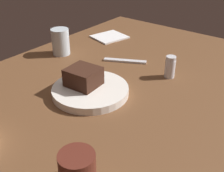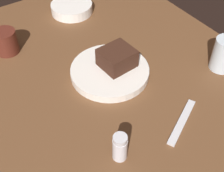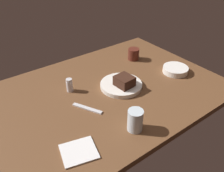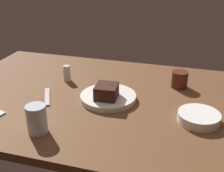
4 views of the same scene
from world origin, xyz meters
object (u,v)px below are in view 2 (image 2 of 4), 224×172
side_bowl (72,8)px  salt_shaker (120,147)px  chocolate_cake_slice (117,58)px  coffee_cup (6,42)px  dessert_plate (110,71)px  dessert_spoon (182,122)px  water_glass (224,54)px

side_bowl → salt_shaker: bearing=161.2°
chocolate_cake_slice → salt_shaker: 27.74cm
coffee_cup → dessert_plate: bearing=-142.3°
chocolate_cake_slice → coffee_cup: size_ratio=1.23×
dessert_spoon → coffee_cup: bearing=89.2°
chocolate_cake_slice → dessert_plate: bearing=91.6°
dessert_plate → side_bowl: size_ratio=1.52×
water_glass → dessert_spoon: bearing=111.0°
salt_shaker → coffee_cup: 49.25cm
dessert_plate → water_glass: (-15.05, -27.80, 3.68)cm
dessert_plate → salt_shaker: salt_shaker is taller
chocolate_cake_slice → side_bowl: (34.20, -4.39, -3.13)cm
coffee_cup → dessert_spoon: 55.40cm
salt_shaker → coffee_cup: same height
chocolate_cake_slice → coffee_cup: (25.56, 22.19, -1.22)cm
side_bowl → dessert_spoon: 58.14cm
water_glass → dessert_spoon: water_glass is taller
chocolate_cake_slice → coffee_cup: 33.87cm
side_bowl → dessert_spoon: bearing=178.2°
dessert_plate → side_bowl: side_bowl is taller
chocolate_cake_slice → salt_shaker: size_ratio=1.24×
dessert_plate → chocolate_cake_slice: bearing=-88.4°
salt_shaker → side_bowl: size_ratio=0.49×
coffee_cup → dessert_spoon: coffee_cup is taller
dessert_plate → chocolate_cake_slice: chocolate_cake_slice is taller
dessert_plate → coffee_cup: 32.47cm
salt_shaker → dessert_plate: bearing=-28.9°
salt_shaker → coffee_cup: (48.74, 7.02, 0.06)cm
dessert_plate → dessert_spoon: dessert_plate is taller
side_bowl → coffee_cup: 28.02cm
chocolate_cake_slice → dessert_spoon: size_ratio=0.58×
dessert_plate → side_bowl: (34.27, -6.79, 0.55)cm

